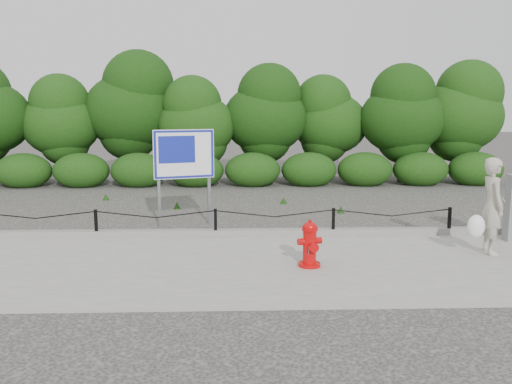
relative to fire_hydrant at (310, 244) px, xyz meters
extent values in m
plane|color=#2D2B28|center=(-1.71, 2.20, -0.47)|extent=(90.00, 90.00, 0.00)
cube|color=gray|center=(-1.71, 0.20, -0.43)|extent=(14.00, 4.00, 0.08)
cube|color=slate|center=(-1.71, 2.25, -0.32)|extent=(14.00, 0.22, 0.14)
cube|color=black|center=(-4.21, 2.20, -0.09)|extent=(0.06, 0.06, 0.60)
cube|color=black|center=(-1.71, 2.20, -0.09)|extent=(0.06, 0.06, 0.60)
cube|color=black|center=(0.79, 2.20, -0.09)|extent=(0.06, 0.06, 0.60)
cube|color=black|center=(3.29, 2.20, -0.09)|extent=(0.06, 0.06, 0.60)
cylinder|color=black|center=(-5.46, 2.20, 0.13)|extent=(2.50, 0.02, 0.02)
cylinder|color=black|center=(-2.96, 2.20, 0.13)|extent=(2.50, 0.02, 0.02)
cylinder|color=black|center=(-0.46, 2.20, 0.13)|extent=(2.50, 0.02, 0.02)
cylinder|color=black|center=(2.04, 2.20, 0.13)|extent=(2.50, 0.02, 0.02)
cylinder|color=black|center=(-7.71, 11.20, 0.49)|extent=(0.18, 0.18, 1.92)
ellipsoid|color=#225313|center=(-7.71, 11.20, 1.84)|extent=(2.85, 2.46, 3.08)
cylinder|color=black|center=(-5.21, 11.60, 0.71)|extent=(0.18, 0.18, 2.36)
ellipsoid|color=#225313|center=(-5.21, 11.60, 2.36)|extent=(3.49, 3.02, 3.77)
cylinder|color=black|center=(-2.71, 10.80, 0.47)|extent=(0.18, 0.18, 1.89)
ellipsoid|color=#225313|center=(-2.71, 10.80, 1.80)|extent=(2.80, 2.42, 3.03)
cylinder|color=black|center=(-0.21, 11.20, 0.59)|extent=(0.18, 0.18, 2.11)
ellipsoid|color=#225313|center=(-0.21, 11.20, 2.07)|extent=(3.13, 2.71, 3.38)
cylinder|color=black|center=(2.29, 11.60, 0.49)|extent=(0.18, 0.18, 1.93)
ellipsoid|color=#225313|center=(2.29, 11.60, 1.84)|extent=(2.85, 2.47, 3.08)
cylinder|color=black|center=(4.79, 10.80, 0.58)|extent=(0.18, 0.18, 2.10)
ellipsoid|color=#225313|center=(4.79, 10.80, 2.05)|extent=(3.11, 2.69, 3.36)
cylinder|color=black|center=(7.09, 11.20, 0.62)|extent=(0.18, 0.18, 2.18)
ellipsoid|color=#225313|center=(7.09, 11.20, 2.15)|extent=(3.23, 2.79, 3.49)
cylinder|color=#C10708|center=(0.00, 0.01, -0.36)|extent=(0.46, 0.46, 0.06)
cylinder|color=#C10708|center=(0.00, 0.01, -0.04)|extent=(0.28, 0.28, 0.57)
cylinder|color=#C10708|center=(0.00, 0.01, 0.27)|extent=(0.34, 0.34, 0.05)
ellipsoid|color=#C10708|center=(0.00, 0.01, 0.30)|extent=(0.30, 0.30, 0.18)
cylinder|color=#C10708|center=(0.00, 0.01, 0.40)|extent=(0.08, 0.08, 0.05)
cylinder|color=#C10708|center=(-0.16, -0.03, 0.06)|extent=(0.13, 0.14, 0.12)
cylinder|color=#C10708|center=(0.15, 0.05, 0.06)|extent=(0.13, 0.14, 0.12)
cylinder|color=#C10708|center=(0.04, -0.16, -0.01)|extent=(0.19, 0.16, 0.16)
cylinder|color=slate|center=(-0.03, -0.13, -0.09)|extent=(0.01, 0.06, 0.12)
imported|color=#A6A08E|center=(3.50, 0.74, 0.51)|extent=(0.47, 0.69, 1.81)
ellipsoid|color=white|center=(3.15, 0.59, 0.16)|extent=(0.33, 0.25, 0.43)
cube|color=slate|center=(-3.06, 3.45, 0.67)|extent=(0.08, 0.08, 2.28)
cube|color=slate|center=(-1.92, 3.81, 0.67)|extent=(0.08, 0.08, 2.28)
cube|color=white|center=(-2.48, 3.59, 1.24)|extent=(1.37, 0.47, 1.14)
cube|color=navy|center=(-2.47, 3.56, 1.24)|extent=(1.33, 0.42, 1.10)
cube|color=navy|center=(-2.63, 3.50, 1.35)|extent=(0.82, 0.26, 0.63)
camera|label=1|loc=(-1.23, -8.99, 2.37)|focal=38.00mm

